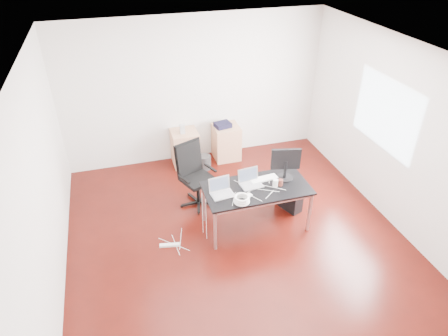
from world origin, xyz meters
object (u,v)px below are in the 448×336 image
object	(u,v)px
filing_cabinet_right	(226,142)
pc_tower	(289,197)
office_chair	(194,172)
filing_cabinet_left	(185,148)
desk	(257,190)

from	to	relation	value
filing_cabinet_right	pc_tower	distance (m)	1.98
office_chair	pc_tower	world-z (taller)	office_chair
filing_cabinet_left	filing_cabinet_right	world-z (taller)	same
office_chair	pc_tower	bearing A→B (deg)	-45.61
filing_cabinet_right	pc_tower	bearing A→B (deg)	-74.37
filing_cabinet_left	filing_cabinet_right	bearing A→B (deg)	0.00
filing_cabinet_left	pc_tower	world-z (taller)	filing_cabinet_left
filing_cabinet_left	pc_tower	xyz separation A→B (m)	(1.37, -1.90, -0.13)
filing_cabinet_left	pc_tower	bearing A→B (deg)	-54.17
filing_cabinet_right	filing_cabinet_left	bearing A→B (deg)	180.00
filing_cabinet_right	pc_tower	xyz separation A→B (m)	(0.53, -1.90, -0.13)
filing_cabinet_right	desk	bearing A→B (deg)	-94.43
filing_cabinet_right	office_chair	bearing A→B (deg)	-126.11
filing_cabinet_left	office_chair	bearing A→B (deg)	-94.27
office_chair	pc_tower	size ratio (longest dim) A/B	2.40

